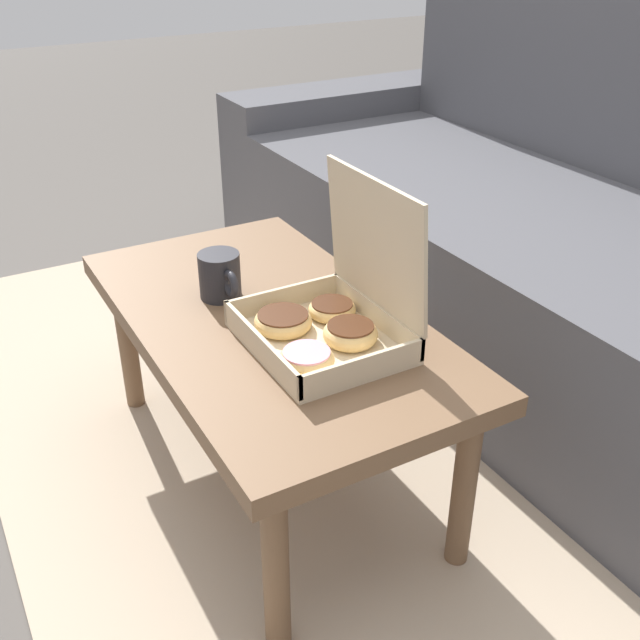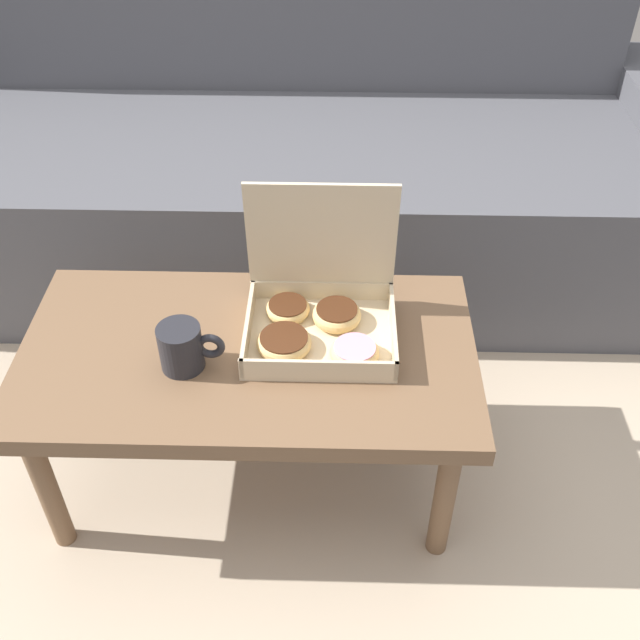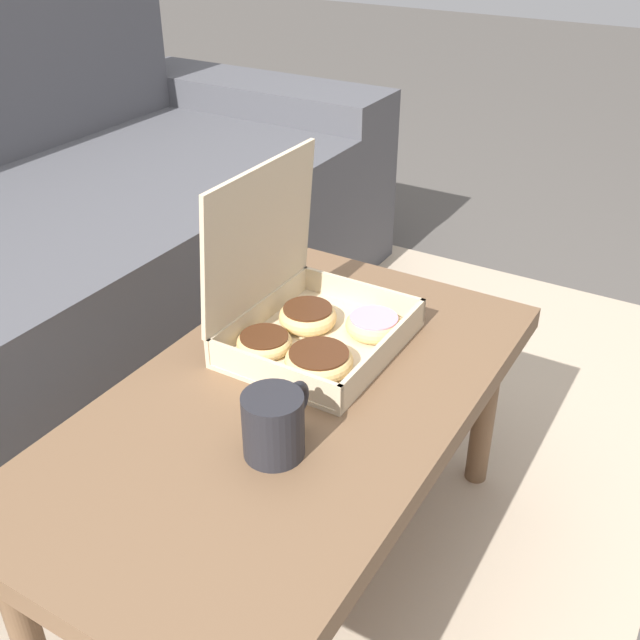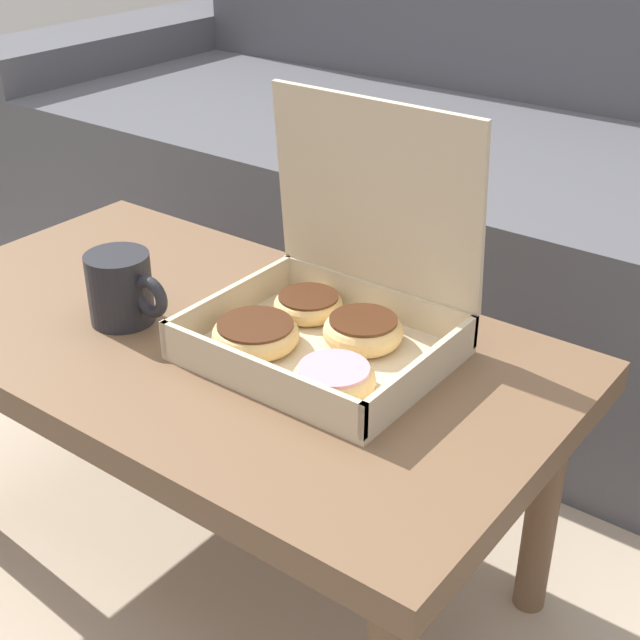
# 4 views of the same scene
# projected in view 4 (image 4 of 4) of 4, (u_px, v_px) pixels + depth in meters

# --- Properties ---
(ground_plane) EXTENTS (12.00, 12.00, 0.00)m
(ground_plane) POSITION_uv_depth(u_px,v_px,m) (260.00, 537.00, 1.40)
(ground_plane) COLOR #514C47
(area_rug) EXTENTS (2.63, 1.85, 0.01)m
(area_rug) POSITION_uv_depth(u_px,v_px,m) (368.00, 443.00, 1.61)
(area_rug) COLOR tan
(area_rug) RESTS_ON ground_plane
(couch) EXTENTS (2.51, 0.88, 0.92)m
(couch) POSITION_uv_depth(u_px,v_px,m) (519.00, 200.00, 1.84)
(couch) COLOR #4C4C51
(couch) RESTS_ON ground_plane
(coffee_table) EXTENTS (0.92, 0.50, 0.40)m
(coffee_table) POSITION_uv_depth(u_px,v_px,m) (217.00, 362.00, 1.18)
(coffee_table) COLOR brown
(coffee_table) RESTS_ON ground_plane
(pastry_box) EXTENTS (0.30, 0.25, 0.30)m
(pastry_box) POSITION_uv_depth(u_px,v_px,m) (327.00, 313.00, 1.10)
(pastry_box) COLOR beige
(pastry_box) RESTS_ON coffee_table
(coffee_mug) EXTENTS (0.13, 0.08, 0.09)m
(coffee_mug) POSITION_uv_depth(u_px,v_px,m) (122.00, 289.00, 1.16)
(coffee_mug) COLOR #232328
(coffee_mug) RESTS_ON coffee_table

